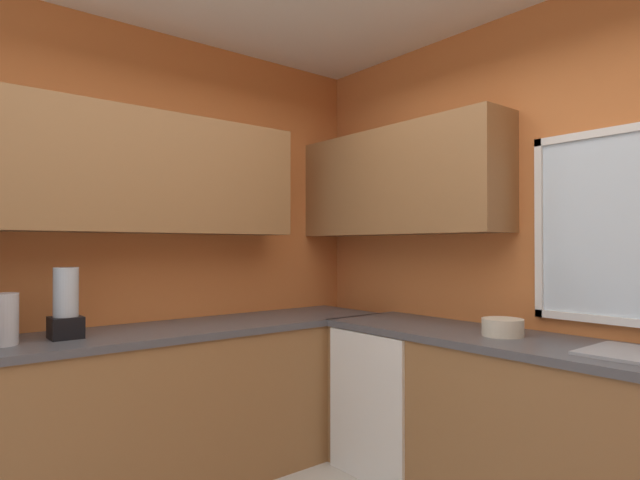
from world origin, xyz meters
name	(u,v)px	position (x,y,z in m)	size (l,w,h in m)	color
room_shell	(343,153)	(-0.34, 0.44, 1.79)	(3.68, 3.43, 2.78)	#D17238
counter_run_left	(151,410)	(-1.47, 0.00, 0.45)	(0.65, 3.04, 0.91)	olive
counter_run_back	(565,441)	(0.21, 1.34, 0.45)	(2.77, 0.65, 0.91)	olive
dishwasher	(398,398)	(-0.81, 1.31, 0.43)	(0.60, 0.60, 0.86)	white
kettle	(2,319)	(-1.45, -0.72, 1.03)	(0.14, 0.14, 0.25)	#B7B7BC
bowl	(503,327)	(-0.11, 1.34, 0.95)	(0.21, 0.21, 0.09)	beige
blender_appliance	(66,306)	(-1.47, -0.44, 1.07)	(0.15, 0.15, 0.36)	black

